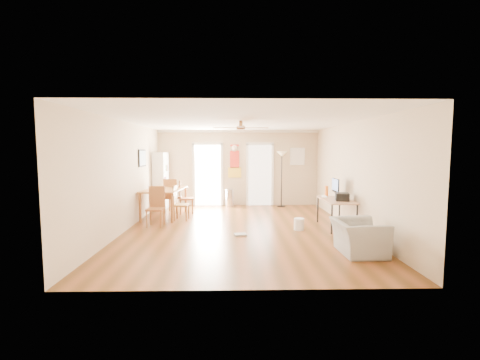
{
  "coord_description": "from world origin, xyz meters",
  "views": [
    {
      "loc": [
        -0.18,
        -7.87,
        1.93
      ],
      "look_at": [
        0.0,
        0.6,
        1.15
      ],
      "focal_mm": 24.6,
      "sensor_mm": 36.0,
      "label": 1
    }
  ],
  "objects_px": {
    "dining_chair_near": "(155,207)",
    "dining_table": "(165,203)",
    "dining_chair_far": "(173,196)",
    "torchiere_lamp": "(282,179)",
    "wastebasket_a": "(299,224)",
    "bookshelf": "(161,181)",
    "computer_desk": "(336,214)",
    "printer": "(342,197)",
    "dining_chair_right_a": "(186,197)",
    "armchair": "(358,237)",
    "dining_chair_right_b": "(181,203)",
    "trash_can": "(230,198)"
  },
  "relations": [
    {
      "from": "dining_chair_near",
      "to": "printer",
      "type": "relative_size",
      "value": 2.78
    },
    {
      "from": "dining_chair_far",
      "to": "computer_desk",
      "type": "xyz_separation_m",
      "value": [
        4.41,
        -2.11,
        -0.17
      ]
    },
    {
      "from": "bookshelf",
      "to": "trash_can",
      "type": "bearing_deg",
      "value": -2.92
    },
    {
      "from": "computer_desk",
      "to": "torchiere_lamp",
      "type": "bearing_deg",
      "value": 106.47
    },
    {
      "from": "dining_chair_far",
      "to": "trash_can",
      "type": "height_order",
      "value": "dining_chair_far"
    },
    {
      "from": "printer",
      "to": "dining_chair_near",
      "type": "bearing_deg",
      "value": -172.14
    },
    {
      "from": "bookshelf",
      "to": "computer_desk",
      "type": "xyz_separation_m",
      "value": [
        4.91,
        -2.77,
        -0.57
      ]
    },
    {
      "from": "computer_desk",
      "to": "dining_chair_right_a",
      "type": "bearing_deg",
      "value": 153.75
    },
    {
      "from": "dining_chair_far",
      "to": "printer",
      "type": "xyz_separation_m",
      "value": [
        4.49,
        -2.3,
        0.28
      ]
    },
    {
      "from": "dining_table",
      "to": "printer",
      "type": "height_order",
      "value": "printer"
    },
    {
      "from": "dining_chair_near",
      "to": "bookshelf",
      "type": "bearing_deg",
      "value": 100.58
    },
    {
      "from": "dining_table",
      "to": "printer",
      "type": "xyz_separation_m",
      "value": [
        4.6,
        -1.6,
        0.39
      ]
    },
    {
      "from": "dining_chair_near",
      "to": "armchair",
      "type": "height_order",
      "value": "dining_chair_near"
    },
    {
      "from": "dining_chair_right_a",
      "to": "torchiere_lamp",
      "type": "distance_m",
      "value": 3.29
    },
    {
      "from": "torchiere_lamp",
      "to": "dining_table",
      "type": "bearing_deg",
      "value": -155.45
    },
    {
      "from": "trash_can",
      "to": "armchair",
      "type": "xyz_separation_m",
      "value": [
        2.45,
        -5.16,
        0.01
      ]
    },
    {
      "from": "dining_chair_right_a",
      "to": "dining_chair_far",
      "type": "height_order",
      "value": "dining_chair_far"
    },
    {
      "from": "dining_chair_far",
      "to": "torchiere_lamp",
      "type": "relative_size",
      "value": 0.56
    },
    {
      "from": "computer_desk",
      "to": "printer",
      "type": "xyz_separation_m",
      "value": [
        0.08,
        -0.19,
        0.45
      ]
    },
    {
      "from": "torchiere_lamp",
      "to": "armchair",
      "type": "distance_m",
      "value": 5.19
    },
    {
      "from": "dining_chair_far",
      "to": "armchair",
      "type": "bearing_deg",
      "value": 146.73
    },
    {
      "from": "bookshelf",
      "to": "dining_chair_right_b",
      "type": "distance_m",
      "value": 2.07
    },
    {
      "from": "dining_chair_far",
      "to": "printer",
      "type": "distance_m",
      "value": 5.05
    },
    {
      "from": "trash_can",
      "to": "bookshelf",
      "type": "bearing_deg",
      "value": -171.4
    },
    {
      "from": "trash_can",
      "to": "wastebasket_a",
      "type": "distance_m",
      "value": 3.74
    },
    {
      "from": "dining_chair_right_a",
      "to": "armchair",
      "type": "xyz_separation_m",
      "value": [
        3.75,
        -4.0,
        -0.19
      ]
    },
    {
      "from": "computer_desk",
      "to": "wastebasket_a",
      "type": "xyz_separation_m",
      "value": [
        -0.96,
        -0.21,
        -0.21
      ]
    },
    {
      "from": "computer_desk",
      "to": "wastebasket_a",
      "type": "height_order",
      "value": "computer_desk"
    },
    {
      "from": "dining_chair_right_b",
      "to": "printer",
      "type": "relative_size",
      "value": 2.64
    },
    {
      "from": "dining_chair_near",
      "to": "wastebasket_a",
      "type": "xyz_separation_m",
      "value": [
        3.56,
        -0.46,
        -0.36
      ]
    },
    {
      "from": "dining_chair_right_a",
      "to": "dining_chair_near",
      "type": "bearing_deg",
      "value": 154.02
    },
    {
      "from": "bookshelf",
      "to": "dining_chair_right_a",
      "type": "bearing_deg",
      "value": -52.27
    },
    {
      "from": "dining_chair_right_b",
      "to": "torchiere_lamp",
      "type": "xyz_separation_m",
      "value": [
        3.06,
        2.08,
        0.47
      ]
    },
    {
      "from": "bookshelf",
      "to": "dining_table",
      "type": "relative_size",
      "value": 1.13
    },
    {
      "from": "printer",
      "to": "wastebasket_a",
      "type": "xyz_separation_m",
      "value": [
        -1.04,
        -0.02,
        -0.66
      ]
    },
    {
      "from": "dining_chair_near",
      "to": "dining_table",
      "type": "bearing_deg",
      "value": 91.84
    },
    {
      "from": "dining_chair_near",
      "to": "armchair",
      "type": "bearing_deg",
      "value": -26.71
    },
    {
      "from": "dining_chair_right_a",
      "to": "dining_chair_near",
      "type": "relative_size",
      "value": 1.02
    },
    {
      "from": "dining_chair_near",
      "to": "armchair",
      "type": "xyz_separation_m",
      "value": [
        4.29,
        -2.3,
        -0.18
      ]
    },
    {
      "from": "dining_table",
      "to": "wastebasket_a",
      "type": "xyz_separation_m",
      "value": [
        3.56,
        -1.62,
        -0.27
      ]
    },
    {
      "from": "bookshelf",
      "to": "torchiere_lamp",
      "type": "distance_m",
      "value": 4.02
    },
    {
      "from": "bookshelf",
      "to": "dining_chair_right_b",
      "type": "xyz_separation_m",
      "value": [
        0.95,
        -1.79,
        -0.45
      ]
    },
    {
      "from": "dining_chair_right_a",
      "to": "wastebasket_a",
      "type": "relative_size",
      "value": 3.6
    },
    {
      "from": "bookshelf",
      "to": "dining_chair_right_b",
      "type": "relative_size",
      "value": 1.95
    },
    {
      "from": "trash_can",
      "to": "computer_desk",
      "type": "relative_size",
      "value": 0.46
    },
    {
      "from": "dining_chair_right_b",
      "to": "dining_chair_near",
      "type": "xyz_separation_m",
      "value": [
        -0.54,
        -0.73,
        0.02
      ]
    },
    {
      "from": "dining_chair_right_b",
      "to": "dining_chair_far",
      "type": "bearing_deg",
      "value": 24.87
    },
    {
      "from": "dining_chair_right_a",
      "to": "torchiere_lamp",
      "type": "height_order",
      "value": "torchiere_lamp"
    },
    {
      "from": "dining_chair_right_a",
      "to": "printer",
      "type": "xyz_separation_m",
      "value": [
        4.05,
        -2.15,
        0.29
      ]
    },
    {
      "from": "dining_chair_far",
      "to": "wastebasket_a",
      "type": "bearing_deg",
      "value": 157.65
    }
  ]
}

